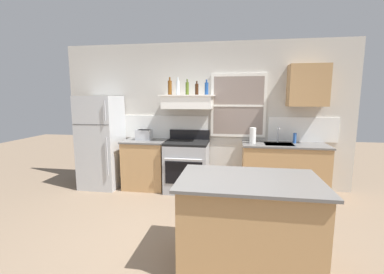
% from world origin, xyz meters
% --- Properties ---
extents(ground_plane, '(16.00, 16.00, 0.00)m').
position_xyz_m(ground_plane, '(0.00, 0.00, 0.00)').
color(ground_plane, '#7A6651').
extents(back_wall, '(5.40, 0.11, 2.70)m').
position_xyz_m(back_wall, '(0.03, 2.23, 1.35)').
color(back_wall, beige).
rests_on(back_wall, ground_plane).
extents(refrigerator, '(0.70, 0.72, 1.73)m').
position_xyz_m(refrigerator, '(-1.90, 1.84, 0.86)').
color(refrigerator, '#B7BABC').
rests_on(refrigerator, ground_plane).
extents(counter_left_of_stove, '(0.79, 0.63, 0.91)m').
position_xyz_m(counter_left_of_stove, '(-1.05, 1.90, 0.46)').
color(counter_left_of_stove, tan).
rests_on(counter_left_of_stove, ground_plane).
extents(toaster, '(0.30, 0.20, 0.19)m').
position_xyz_m(toaster, '(-1.08, 1.93, 1.01)').
color(toaster, silver).
rests_on(toaster, counter_left_of_stove).
extents(stove_range, '(0.76, 0.69, 1.09)m').
position_xyz_m(stove_range, '(-0.25, 1.86, 0.46)').
color(stove_range, '#9EA0A5').
rests_on(stove_range, ground_plane).
extents(range_hood_shelf, '(0.96, 0.52, 0.24)m').
position_xyz_m(range_hood_shelf, '(-0.25, 1.96, 1.62)').
color(range_hood_shelf, white).
extents(bottle_amber_wine, '(0.07, 0.07, 0.31)m').
position_xyz_m(bottle_amber_wine, '(-0.57, 1.94, 1.88)').
color(bottle_amber_wine, brown).
rests_on(bottle_amber_wine, range_hood_shelf).
extents(bottle_clear_tall, '(0.06, 0.06, 0.31)m').
position_xyz_m(bottle_clear_tall, '(-0.42, 1.91, 1.87)').
color(bottle_clear_tall, silver).
rests_on(bottle_clear_tall, range_hood_shelf).
extents(bottle_olive_oil_square, '(0.06, 0.06, 0.28)m').
position_xyz_m(bottle_olive_oil_square, '(-0.26, 1.96, 1.86)').
color(bottle_olive_oil_square, '#4C601E').
rests_on(bottle_olive_oil_square, range_hood_shelf).
extents(bottle_brown_stout, '(0.06, 0.06, 0.24)m').
position_xyz_m(bottle_brown_stout, '(-0.08, 1.93, 1.85)').
color(bottle_brown_stout, '#381E0F').
rests_on(bottle_brown_stout, range_hood_shelf).
extents(bottle_blue_liqueur, '(0.07, 0.07, 0.27)m').
position_xyz_m(bottle_blue_liqueur, '(0.09, 1.95, 1.86)').
color(bottle_blue_liqueur, '#1E478C').
rests_on(bottle_blue_liqueur, range_hood_shelf).
extents(counter_right_with_sink, '(1.43, 0.63, 0.91)m').
position_xyz_m(counter_right_with_sink, '(1.45, 1.90, 0.46)').
color(counter_right_with_sink, tan).
rests_on(counter_right_with_sink, ground_plane).
extents(sink_faucet, '(0.03, 0.17, 0.28)m').
position_xyz_m(sink_faucet, '(1.35, 2.00, 1.08)').
color(sink_faucet, silver).
rests_on(sink_faucet, counter_right_with_sink).
extents(paper_towel_roll, '(0.11, 0.11, 0.27)m').
position_xyz_m(paper_towel_roll, '(0.91, 1.90, 1.04)').
color(paper_towel_roll, white).
rests_on(paper_towel_roll, counter_right_with_sink).
extents(dish_soap_bottle, '(0.06, 0.06, 0.18)m').
position_xyz_m(dish_soap_bottle, '(1.63, 2.00, 1.00)').
color(dish_soap_bottle, blue).
rests_on(dish_soap_bottle, counter_right_with_sink).
extents(kitchen_island, '(1.40, 0.90, 0.91)m').
position_xyz_m(kitchen_island, '(0.74, -0.17, 0.46)').
color(kitchen_island, tan).
rests_on(kitchen_island, ground_plane).
extents(upper_cabinet_right, '(0.64, 0.32, 0.70)m').
position_xyz_m(upper_cabinet_right, '(1.80, 2.04, 1.90)').
color(upper_cabinet_right, tan).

